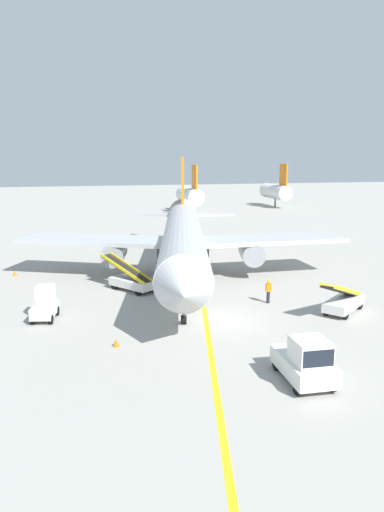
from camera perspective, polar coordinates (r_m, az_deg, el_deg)
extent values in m
plane|color=#9E9B93|center=(30.48, 2.86, -7.63)|extent=(300.00, 300.00, 0.00)
cube|color=yellow|center=(35.19, 1.25, -4.96)|extent=(18.58, 77.95, 0.01)
cylinder|color=#B2B5BA|center=(40.16, -1.07, 2.16)|extent=(10.07, 29.96, 3.30)
cone|color=#B2B5BA|center=(24.32, -0.97, -4.10)|extent=(3.70, 3.08, 3.23)
cone|color=#B2B5BA|center=(56.36, -1.11, 5.29)|extent=(3.69, 3.44, 3.14)
cube|color=#B2B5BA|center=(42.38, 9.12, 1.97)|extent=(13.09, 4.68, 0.36)
cylinder|color=gray|center=(41.33, 7.08, 0.37)|extent=(2.58, 3.55, 1.90)
cube|color=#B2B5BA|center=(42.36, -11.26, 1.88)|extent=(13.64, 9.52, 0.36)
cylinder|color=gray|center=(41.31, -9.20, 0.30)|extent=(2.58, 3.55, 1.90)
cube|color=orange|center=(53.68, -1.12, 8.89)|extent=(1.19, 3.96, 5.20)
cube|color=#B2B5BA|center=(53.66, 2.11, 4.97)|extent=(5.38, 2.66, 0.24)
cube|color=#B2B5BA|center=(53.65, -4.32, 4.94)|extent=(5.64, 3.93, 0.24)
cylinder|color=#4C4C51|center=(29.36, -1.00, -5.17)|extent=(0.20, 0.20, 3.12)
cylinder|color=black|center=(29.76, -0.99, -7.53)|extent=(0.47, 0.63, 0.56)
cylinder|color=#4C4C51|center=(42.53, 1.90, 0.10)|extent=(0.20, 0.20, 3.12)
cylinder|color=black|center=(42.76, 1.89, -1.32)|extent=(0.56, 1.01, 0.96)
cylinder|color=#4C4C51|center=(42.52, -4.03, 0.07)|extent=(0.20, 0.20, 3.12)
cylinder|color=black|center=(42.75, -4.01, -1.34)|extent=(0.56, 1.01, 0.96)
cube|color=black|center=(26.17, -0.99, -2.18)|extent=(2.96, 1.61, 0.60)
cube|color=silver|center=(23.11, 13.04, -12.52)|extent=(2.09, 3.70, 0.80)
cube|color=silver|center=(22.22, 13.83, -10.91)|extent=(1.60, 1.70, 1.10)
cube|color=black|center=(21.58, 14.72, -11.65)|extent=(1.43, 0.16, 0.77)
cylinder|color=black|center=(22.59, 16.27, -14.40)|extent=(0.25, 0.61, 0.60)
cylinder|color=black|center=(21.94, 12.40, -15.02)|extent=(0.25, 0.61, 0.60)
cylinder|color=black|center=(24.64, 13.53, -12.00)|extent=(0.25, 0.61, 0.60)
cylinder|color=black|center=(24.04, 9.95, -12.46)|extent=(0.25, 0.61, 0.60)
cube|color=silver|center=(31.78, -17.05, -6.10)|extent=(1.75, 2.61, 0.70)
cube|color=silver|center=(31.91, -16.97, -4.33)|extent=(1.23, 1.26, 1.10)
cube|color=black|center=(32.40, -16.75, -4.08)|extent=(0.97, 0.27, 0.77)
cylinder|color=black|center=(32.79, -17.60, -6.23)|extent=(0.33, 0.63, 0.60)
cylinder|color=black|center=(32.53, -15.71, -6.26)|extent=(0.33, 0.63, 0.60)
cylinder|color=black|center=(31.25, -18.37, -7.16)|extent=(0.33, 0.63, 0.60)
cylinder|color=black|center=(30.98, -16.38, -7.20)|extent=(0.33, 0.63, 0.60)
cube|color=silver|center=(37.18, -7.07, -3.19)|extent=(3.44, 3.96, 0.60)
cylinder|color=black|center=(37.80, -9.15, -3.47)|extent=(0.53, 0.61, 0.60)
cylinder|color=black|center=(38.62, -7.73, -3.11)|extent=(0.53, 0.61, 0.60)
cylinder|color=black|center=(35.90, -6.34, -4.20)|extent=(0.53, 0.61, 0.60)
cylinder|color=black|center=(36.77, -4.91, -3.80)|extent=(0.53, 0.61, 0.60)
cube|color=black|center=(37.38, -7.74, -1.62)|extent=(3.66, 4.57, 1.76)
cube|color=yellow|center=(37.06, -8.25, -1.56)|extent=(3.01, 4.11, 1.84)
cube|color=yellow|center=(37.65, -7.24, -1.32)|extent=(3.01, 4.11, 1.84)
cube|color=silver|center=(33.41, 17.52, -5.36)|extent=(3.92, 3.52, 0.60)
cylinder|color=black|center=(32.09, 17.72, -6.62)|extent=(0.61, 0.54, 0.60)
cylinder|color=black|center=(32.51, 15.60, -6.26)|extent=(0.61, 0.54, 0.60)
cylinder|color=black|center=(34.50, 19.26, -5.45)|extent=(0.61, 0.54, 0.60)
cylinder|color=black|center=(34.90, 17.27, -5.13)|extent=(0.61, 0.54, 0.60)
cube|color=black|center=(32.60, 17.25, -4.01)|extent=(4.50, 3.78, 1.76)
cube|color=yellow|center=(32.43, 18.00, -3.92)|extent=(4.01, 3.14, 1.84)
cube|color=yellow|center=(32.72, 16.52, -3.69)|extent=(4.01, 3.14, 1.84)
cylinder|color=#26262D|center=(34.28, 9.00, -4.83)|extent=(0.24, 0.24, 0.85)
cube|color=orange|center=(34.09, 9.04, -3.69)|extent=(0.36, 0.22, 0.56)
sphere|color=tan|center=(33.99, 9.06, -3.05)|extent=(0.20, 0.20, 0.20)
sphere|color=yellow|center=(33.97, 9.06, -2.96)|extent=(0.24, 0.24, 0.24)
cone|color=orange|center=(26.71, -8.98, -10.10)|extent=(0.36, 0.36, 0.44)
cone|color=orange|center=(44.28, -20.25, -1.94)|extent=(0.36, 0.36, 0.44)
cylinder|color=silver|center=(89.60, -0.28, 7.15)|extent=(3.00, 10.00, 3.00)
cylinder|color=#3F3F3F|center=(89.80, -0.28, 5.69)|extent=(0.30, 0.30, 1.60)
cube|color=orange|center=(86.01, 0.30, 9.30)|extent=(0.24, 3.20, 4.40)
cylinder|color=silver|center=(101.73, 9.85, 7.51)|extent=(3.00, 10.00, 3.00)
cylinder|color=#3F3F3F|center=(101.91, 9.81, 6.22)|extent=(0.30, 0.30, 1.60)
cube|color=orange|center=(98.37, 10.76, 9.39)|extent=(0.24, 3.20, 4.40)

